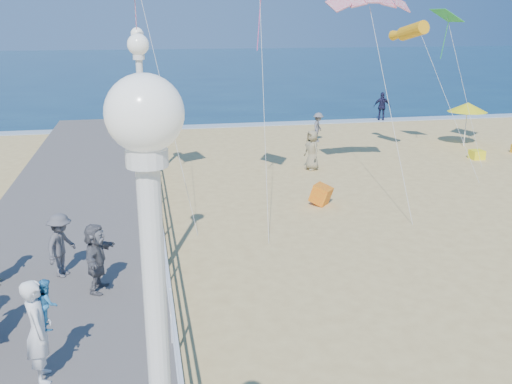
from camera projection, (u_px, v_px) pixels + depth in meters
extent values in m
plane|color=#E1C275|center=(370.00, 271.00, 14.17)|extent=(160.00, 160.00, 0.00)
cube|color=#0C2E4A|center=(180.00, 66.00, 75.12)|extent=(160.00, 90.00, 0.05)
cube|color=silver|center=(235.00, 125.00, 33.39)|extent=(160.00, 1.20, 0.04)
cube|color=slate|center=(54.00, 291.00, 12.69)|extent=(5.00, 44.00, 0.40)
cube|color=white|center=(162.00, 230.00, 12.79)|extent=(0.05, 42.00, 0.06)
cube|color=white|center=(164.00, 251.00, 12.94)|extent=(0.05, 42.00, 0.04)
sphere|color=white|center=(144.00, 113.00, 3.12)|extent=(0.44, 0.44, 0.44)
cylinder|color=white|center=(151.00, 270.00, 13.01)|extent=(0.36, 0.36, 0.20)
cylinder|color=white|center=(145.00, 171.00, 12.33)|extent=(0.14, 0.14, 4.70)
sphere|color=white|center=(138.00, 44.00, 11.56)|extent=(0.44, 0.44, 0.44)
cylinder|color=white|center=(145.00, 171.00, 21.45)|extent=(0.36, 0.36, 0.20)
cylinder|color=white|center=(141.00, 109.00, 20.77)|extent=(0.14, 0.14, 4.70)
sphere|color=white|center=(137.00, 34.00, 20.00)|extent=(0.44, 0.44, 0.44)
imported|color=white|center=(38.00, 331.00, 9.01)|extent=(0.54, 0.71, 1.75)
imported|color=#348BC3|center=(47.00, 303.00, 9.06)|extent=(0.39, 0.46, 0.83)
imported|color=#535257|center=(61.00, 245.00, 12.77)|extent=(0.90, 1.10, 1.48)
imported|color=slate|center=(96.00, 258.00, 12.05)|extent=(0.76, 1.47, 1.52)
imported|color=slate|center=(318.00, 127.00, 28.85)|extent=(0.95, 1.11, 1.49)
imported|color=#1A1A3A|center=(382.00, 107.00, 34.75)|extent=(1.11, 0.76, 1.75)
imported|color=gray|center=(312.00, 150.00, 23.46)|extent=(0.75, 0.93, 1.64)
cube|color=#F0420E|center=(321.00, 196.00, 19.09)|extent=(0.90, 0.88, 0.74)
cylinder|color=white|center=(465.00, 128.00, 27.85)|extent=(0.05, 0.05, 1.80)
cone|color=yellow|center=(468.00, 107.00, 27.55)|extent=(1.90, 1.90, 0.45)
cube|color=#FFF11A|center=(477.00, 155.00, 25.42)|extent=(0.55, 0.55, 0.40)
cylinder|color=orange|center=(413.00, 31.00, 23.34)|extent=(0.98, 2.52, 1.05)
cube|color=green|center=(447.00, 15.00, 24.15)|extent=(1.15, 1.25, 0.54)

